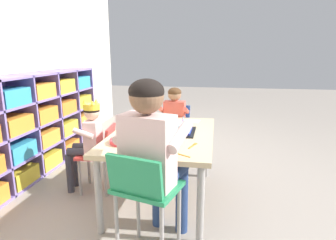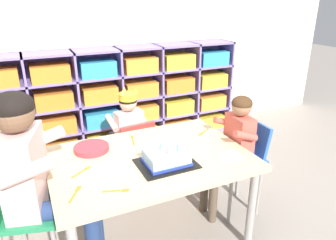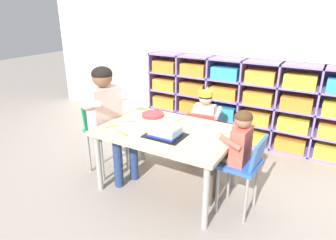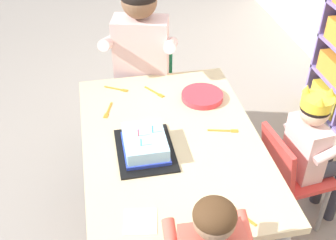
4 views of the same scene
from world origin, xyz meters
name	(u,v)px [view 2 (image 2 of 4)]	position (x,y,z in m)	size (l,w,h in m)	color
ground	(152,234)	(0.00, 0.00, 0.00)	(16.00, 16.00, 0.00)	gray
classroom_back_wall	(83,2)	(0.00, 1.60, 1.41)	(5.97, 0.10, 2.82)	beige
storage_cubby_shelf	(120,101)	(0.23, 1.39, 0.48)	(2.52, 0.30, 1.00)	#7F6BB2
activity_table	(150,165)	(0.00, 0.00, 0.52)	(1.15, 0.80, 0.58)	#D1B789
classroom_chair_blue	(133,148)	(0.08, 0.57, 0.36)	(0.33, 0.33, 0.59)	red
child_with_crown	(127,125)	(0.07, 0.67, 0.51)	(0.31, 0.32, 0.82)	beige
classroom_chair_adult_side	(23,210)	(-0.71, -0.03, 0.45)	(0.39, 0.42, 0.68)	#238451
adult_helper_seated	(38,170)	(-0.61, -0.06, 0.67)	(0.47, 0.46, 1.07)	beige
classroom_chair_guest_side	(242,156)	(0.69, 0.00, 0.42)	(0.32, 0.32, 0.67)	blue
guest_at_table_side	(232,141)	(0.59, 0.00, 0.56)	(0.31, 0.30, 0.87)	#D15647
birthday_cake_on_tray	(166,159)	(0.05, -0.13, 0.62)	(0.32, 0.25, 0.12)	black
paper_plate_stack	(92,148)	(-0.30, 0.22, 0.60)	(0.21, 0.21, 0.03)	#DB333D
paper_napkin_square	(230,156)	(0.43, -0.20, 0.58)	(0.12, 0.12, 0.00)	white
fork_near_cake_tray	(82,171)	(-0.39, -0.01, 0.58)	(0.12, 0.09, 0.00)	orange
fork_scattered_mid_table	(75,193)	(-0.46, -0.20, 0.58)	(0.08, 0.12, 0.00)	orange
fork_beside_plate_stack	(203,132)	(0.46, 0.16, 0.58)	(0.13, 0.09, 0.00)	orange
fork_by_napkin	(133,140)	(-0.02, 0.26, 0.58)	(0.05, 0.14, 0.00)	orange
fork_at_table_front_edge	(118,191)	(-0.27, -0.27, 0.58)	(0.13, 0.06, 0.00)	orange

